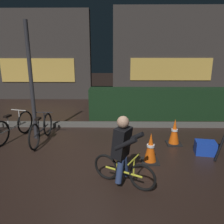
# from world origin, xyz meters

# --- Properties ---
(ground_plane) EXTENTS (40.00, 40.00, 0.00)m
(ground_plane) POSITION_xyz_m (0.00, 0.00, 0.00)
(ground_plane) COLOR black
(sidewalk_curb) EXTENTS (12.00, 0.24, 0.12)m
(sidewalk_curb) POSITION_xyz_m (0.00, 2.20, 0.06)
(sidewalk_curb) COLOR #56544F
(sidewalk_curb) RESTS_ON ground
(hedge_row) EXTENTS (4.80, 0.70, 1.05)m
(hedge_row) POSITION_xyz_m (1.80, 3.10, 0.52)
(hedge_row) COLOR black
(hedge_row) RESTS_ON ground
(storefront_left) EXTENTS (4.99, 0.54, 4.13)m
(storefront_left) POSITION_xyz_m (-3.39, 6.50, 2.05)
(storefront_left) COLOR #383330
(storefront_left) RESTS_ON ground
(storefront_right) EXTENTS (5.81, 0.54, 4.38)m
(storefront_right) POSITION_xyz_m (3.07, 7.20, 2.18)
(storefront_right) COLOR #383330
(storefront_right) RESTS_ON ground
(street_post) EXTENTS (0.10, 0.10, 2.98)m
(street_post) POSITION_xyz_m (-1.84, 1.20, 1.49)
(street_post) COLOR #2D2D33
(street_post) RESTS_ON ground
(parked_bike_left_mid) EXTENTS (0.52, 1.56, 0.74)m
(parked_bike_left_mid) POSITION_xyz_m (-2.40, 1.13, 0.34)
(parked_bike_left_mid) COLOR black
(parked_bike_left_mid) RESTS_ON ground
(parked_bike_center_left) EXTENTS (0.46, 1.57, 0.73)m
(parked_bike_center_left) POSITION_xyz_m (-1.61, 0.96, 0.33)
(parked_bike_center_left) COLOR black
(parked_bike_center_left) RESTS_ON ground
(traffic_cone_near) EXTENTS (0.36, 0.36, 0.65)m
(traffic_cone_near) POSITION_xyz_m (1.01, -0.10, 0.31)
(traffic_cone_near) COLOR black
(traffic_cone_near) RESTS_ON ground
(traffic_cone_far) EXTENTS (0.36, 0.36, 0.66)m
(traffic_cone_far) POSITION_xyz_m (1.75, 0.85, 0.32)
(traffic_cone_far) COLOR black
(traffic_cone_far) RESTS_ON ground
(blue_crate) EXTENTS (0.49, 0.39, 0.30)m
(blue_crate) POSITION_xyz_m (2.32, 0.30, 0.15)
(blue_crate) COLOR #193DB7
(blue_crate) RESTS_ON ground
(cyclist) EXTENTS (1.06, 0.68, 1.25)m
(cyclist) POSITION_xyz_m (0.41, -0.89, 0.63)
(cyclist) COLOR black
(cyclist) RESTS_ON ground
(closed_umbrella) EXTENTS (0.38, 0.30, 0.78)m
(closed_umbrella) POSITION_xyz_m (2.55, 0.05, 0.39)
(closed_umbrella) COLOR black
(closed_umbrella) RESTS_ON ground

